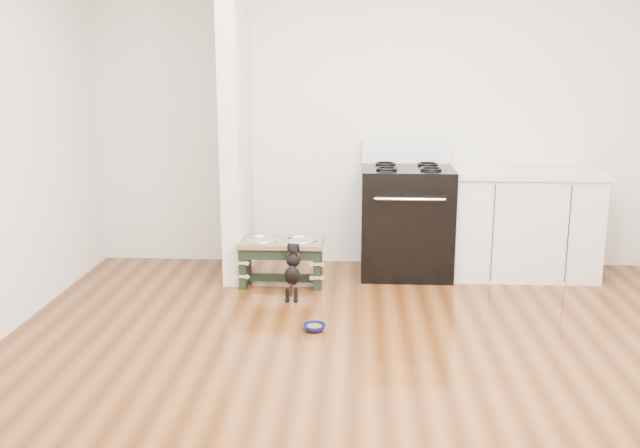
{
  "coord_description": "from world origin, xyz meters",
  "views": [
    {
      "loc": [
        -0.16,
        -3.77,
        1.81
      ],
      "look_at": [
        -0.44,
        1.43,
        0.6
      ],
      "focal_mm": 40.0,
      "sensor_mm": 36.0,
      "label": 1
    }
  ],
  "objects": [
    {
      "name": "cabinet_run",
      "position": [
        1.23,
        2.18,
        0.45
      ],
      "size": [
        1.24,
        0.64,
        0.91
      ],
      "color": "silver",
      "rests_on": "ground"
    },
    {
      "name": "ground",
      "position": [
        0.0,
        0.0,
        0.0
      ],
      "size": [
        5.0,
        5.0,
        0.0
      ],
      "primitive_type": "plane",
      "color": "#47230C",
      "rests_on": "ground"
    },
    {
      "name": "puppy",
      "position": [
        -0.66,
        1.47,
        0.23
      ],
      "size": [
        0.12,
        0.35,
        0.42
      ],
      "color": "black",
      "rests_on": "ground"
    },
    {
      "name": "room_shell",
      "position": [
        0.0,
        0.0,
        1.62
      ],
      "size": [
        5.0,
        5.0,
        5.0
      ],
      "color": "silver",
      "rests_on": "ground"
    },
    {
      "name": "partition_wall",
      "position": [
        -1.18,
        2.1,
        1.35
      ],
      "size": [
        0.15,
        0.8,
        2.7
      ],
      "primitive_type": "cube",
      "color": "silver",
      "rests_on": "ground"
    },
    {
      "name": "dog_feeder",
      "position": [
        -0.78,
        1.78,
        0.27
      ],
      "size": [
        0.68,
        0.36,
        0.39
      ],
      "color": "black",
      "rests_on": "ground"
    },
    {
      "name": "floor_bowl",
      "position": [
        -0.45,
        0.77,
        0.02
      ],
      "size": [
        0.19,
        0.19,
        0.05
      ],
      "rotation": [
        0.0,
        0.0,
        0.3
      ],
      "color": "#0B1650",
      "rests_on": "ground"
    },
    {
      "name": "oven_range",
      "position": [
        0.25,
        2.16,
        0.48
      ],
      "size": [
        0.76,
        0.69,
        1.14
      ],
      "color": "black",
      "rests_on": "ground"
    }
  ]
}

